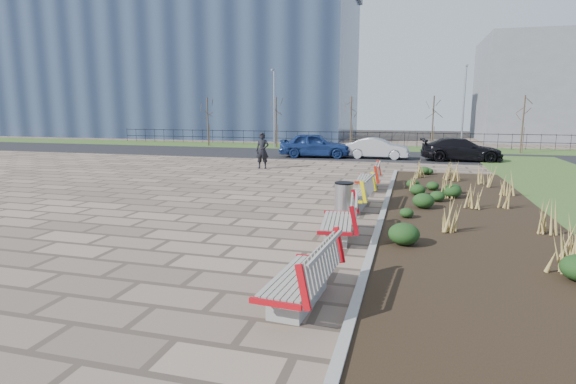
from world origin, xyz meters
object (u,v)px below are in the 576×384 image
(car_silver, at_px, (378,148))
(lamp_east, at_px, (463,110))
(bench_d, at_px, (367,176))
(pedestrian, at_px, (262,151))
(bench_a, at_px, (299,273))
(litter_bin, at_px, (344,199))
(car_blue, at_px, (315,145))
(car_black, at_px, (461,150))
(bench_b, at_px, (337,219))
(lamp_west, at_px, (274,110))
(bench_c, at_px, (356,192))

(car_silver, xyz_separation_m, lamp_east, (5.45, 5.66, 2.38))
(bench_d, height_order, pedestrian, pedestrian)
(bench_a, distance_m, litter_bin, 6.29)
(car_blue, distance_m, car_black, 8.87)
(pedestrian, relative_size, lamp_east, 0.31)
(bench_b, distance_m, car_blue, 18.54)
(litter_bin, height_order, pedestrian, pedestrian)
(pedestrian, xyz_separation_m, lamp_west, (-3.09, 12.10, 2.10))
(bench_b, xyz_separation_m, car_blue, (-4.39, 18.01, 0.30))
(bench_c, distance_m, bench_d, 3.56)
(bench_c, height_order, lamp_east, lamp_east)
(litter_bin, xyz_separation_m, lamp_east, (5.22, 21.48, 2.56))
(bench_c, xyz_separation_m, pedestrian, (-5.91, 8.32, 0.44))
(bench_a, height_order, car_blue, car_blue)
(bench_c, bearing_deg, car_silver, 95.18)
(bench_d, relative_size, lamp_east, 0.35)
(bench_c, distance_m, lamp_east, 21.18)
(car_black, distance_m, lamp_west, 14.82)
(bench_a, xyz_separation_m, bench_c, (0.00, 7.34, 0.00))
(litter_bin, distance_m, pedestrian, 10.98)
(bench_a, relative_size, lamp_west, 0.35)
(car_blue, height_order, car_silver, car_blue)
(bench_b, xyz_separation_m, lamp_west, (-9.00, 23.99, 2.54))
(bench_a, distance_m, car_blue, 22.23)
(car_silver, height_order, lamp_west, lamp_west)
(bench_a, height_order, car_black, car_black)
(bench_a, relative_size, pedestrian, 1.11)
(bench_b, bearing_deg, bench_a, -96.51)
(car_blue, height_order, lamp_west, lamp_west)
(bench_d, xyz_separation_m, lamp_west, (-9.00, 16.87, 2.54))
(bench_b, distance_m, bench_d, 7.13)
(lamp_east, bearing_deg, bench_c, -103.75)
(car_silver, bearing_deg, bench_c, -175.40)
(car_black, height_order, lamp_west, lamp_west)
(pedestrian, distance_m, car_silver, 8.45)
(bench_b, relative_size, car_silver, 0.54)
(bench_a, xyz_separation_m, car_black, (4.47, 22.05, 0.20))
(bench_c, height_order, lamp_west, lamp_west)
(bench_b, height_order, bench_d, same)
(bench_d, bearing_deg, bench_a, -91.91)
(pedestrian, xyz_separation_m, car_blue, (1.52, 6.12, -0.14))
(bench_b, bearing_deg, car_blue, 97.20)
(lamp_west, bearing_deg, litter_bin, -67.76)
(bench_c, relative_size, litter_bin, 2.19)
(pedestrian, bearing_deg, lamp_west, 99.22)
(litter_bin, bearing_deg, car_black, 73.44)
(bench_a, relative_size, litter_bin, 2.19)
(bench_d, height_order, car_black, car_black)
(bench_b, bearing_deg, litter_bin, 88.40)
(bench_d, xyz_separation_m, car_black, (4.47, 11.15, 0.20))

